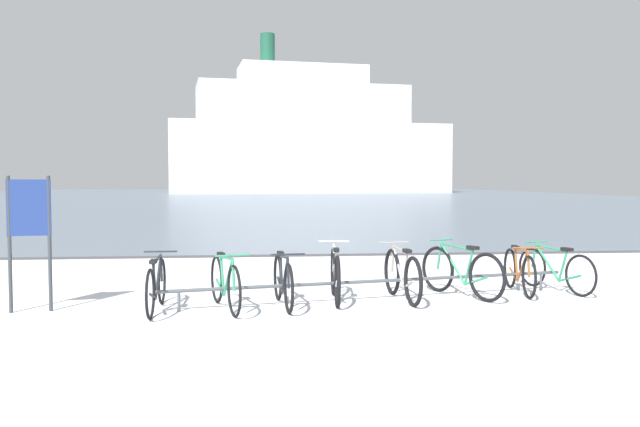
# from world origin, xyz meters

# --- Properties ---
(ground) EXTENTS (80.00, 132.00, 0.08)m
(ground) POSITION_xyz_m (0.00, 53.90, -0.04)
(ground) COLOR white
(bike_rack) EXTENTS (6.21, 1.34, 0.31)m
(bike_rack) POSITION_xyz_m (1.12, 4.22, 0.27)
(bike_rack) COLOR #4C5156
(bike_rack) RESTS_ON ground
(bicycle_0) EXTENTS (0.46, 1.71, 0.77)m
(bicycle_0) POSITION_xyz_m (-1.97, 3.71, 0.35)
(bicycle_0) COLOR black
(bicycle_0) RESTS_ON ground
(bicycle_1) EXTENTS (0.59, 1.69, 0.80)m
(bicycle_1) POSITION_xyz_m (-1.05, 3.71, 0.37)
(bicycle_1) COLOR black
(bicycle_1) RESTS_ON ground
(bicycle_2) EXTENTS (0.46, 1.69, 0.79)m
(bicycle_2) POSITION_xyz_m (-0.26, 3.85, 0.36)
(bicycle_2) COLOR black
(bicycle_2) RESTS_ON ground
(bicycle_3) EXTENTS (0.46, 1.74, 0.85)m
(bicycle_3) POSITION_xyz_m (0.52, 4.21, 0.38)
(bicycle_3) COLOR black
(bicycle_3) RESTS_ON ground
(bicycle_4) EXTENTS (0.46, 1.70, 0.83)m
(bicycle_4) POSITION_xyz_m (1.50, 4.16, 0.37)
(bicycle_4) COLOR black
(bicycle_4) RESTS_ON ground
(bicycle_5) EXTENTS (0.83, 1.61, 0.84)m
(bicycle_5) POSITION_xyz_m (2.46, 4.38, 0.38)
(bicycle_5) COLOR black
(bicycle_5) RESTS_ON ground
(bicycle_6) EXTENTS (0.46, 1.66, 0.77)m
(bicycle_6) POSITION_xyz_m (3.45, 4.58, 0.35)
(bicycle_6) COLOR black
(bicycle_6) RESTS_ON ground
(bicycle_7) EXTENTS (0.63, 1.64, 0.76)m
(bicycle_7) POSITION_xyz_m (4.10, 4.70, 0.35)
(bicycle_7) COLOR black
(bicycle_7) RESTS_ON ground
(info_sign) EXTENTS (0.55, 0.13, 1.82)m
(info_sign) POSITION_xyz_m (-3.64, 3.82, 1.23)
(info_sign) COLOR #33383D
(info_sign) RESTS_ON ground
(ferry_ship) EXTENTS (38.29, 15.52, 21.14)m
(ferry_ship) POSITION_xyz_m (6.38, 83.99, 7.10)
(ferry_ship) COLOR white
(ferry_ship) RESTS_ON ground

